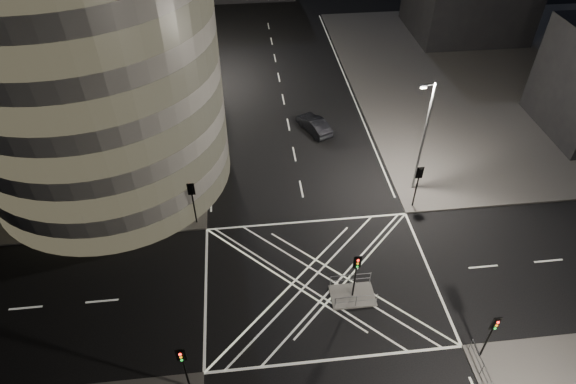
{
  "coord_description": "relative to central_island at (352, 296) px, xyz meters",
  "views": [
    {
      "loc": [
        -4.6,
        -20.83,
        27.19
      ],
      "look_at": [
        -1.56,
        6.36,
        3.0
      ],
      "focal_mm": 30.0,
      "sensor_mm": 36.0,
      "label": 1
    }
  ],
  "objects": [
    {
      "name": "ground",
      "position": [
        -2.0,
        1.5,
        -0.07
      ],
      "size": [
        120.0,
        120.0,
        0.0
      ],
      "primitive_type": "plane",
      "color": "black",
      "rests_on": "ground"
    },
    {
      "name": "sidewalk_far_left",
      "position": [
        -31.0,
        28.5,
        0.0
      ],
      "size": [
        42.0,
        42.0,
        0.15
      ],
      "primitive_type": "cube",
      "color": "#575451",
      "rests_on": "ground"
    },
    {
      "name": "sidewalk_far_right",
      "position": [
        27.0,
        28.5,
        0.0
      ],
      "size": [
        42.0,
        42.0,
        0.15
      ],
      "primitive_type": "cube",
      "color": "#575451",
      "rests_on": "ground"
    },
    {
      "name": "central_island",
      "position": [
        0.0,
        0.0,
        0.0
      ],
      "size": [
        3.0,
        2.0,
        0.15
      ],
      "primitive_type": "cube",
      "color": "slate",
      "rests_on": "ground"
    },
    {
      "name": "office_tower_curved",
      "position": [
        -22.74,
        20.24,
        12.58
      ],
      "size": [
        30.0,
        29.0,
        27.2
      ],
      "color": "gray",
      "rests_on": "sidewalk_far_left"
    },
    {
      "name": "tree_a",
      "position": [
        -12.5,
        10.5,
        4.15
      ],
      "size": [
        4.05,
        4.05,
        6.41
      ],
      "color": "black",
      "rests_on": "sidewalk_far_left"
    },
    {
      "name": "tree_b",
      "position": [
        -12.5,
        16.5,
        4.65
      ],
      "size": [
        4.46,
        4.46,
        7.16
      ],
      "color": "black",
      "rests_on": "sidewalk_far_left"
    },
    {
      "name": "tree_c",
      "position": [
        -12.5,
        22.5,
        4.83
      ],
      "size": [
        4.83,
        4.83,
        7.54
      ],
      "color": "black",
      "rests_on": "sidewalk_far_left"
    },
    {
      "name": "tree_d",
      "position": [
        -12.5,
        28.5,
        5.8
      ],
      "size": [
        5.5,
        5.5,
        8.9
      ],
      "color": "black",
      "rests_on": "sidewalk_far_left"
    },
    {
      "name": "tree_e",
      "position": [
        -12.5,
        34.5,
        4.55
      ],
      "size": [
        3.9,
        3.9,
        6.73
      ],
      "color": "black",
      "rests_on": "sidewalk_far_left"
    },
    {
      "name": "traffic_signal_fl",
      "position": [
        -10.8,
        8.3,
        2.84
      ],
      "size": [
        0.55,
        0.22,
        4.0
      ],
      "color": "black",
      "rests_on": "sidewalk_far_left"
    },
    {
      "name": "traffic_signal_nl",
      "position": [
        -10.8,
        -5.3,
        2.84
      ],
      "size": [
        0.55,
        0.22,
        4.0
      ],
      "color": "black",
      "rests_on": "sidewalk_near_left"
    },
    {
      "name": "traffic_signal_fr",
      "position": [
        6.8,
        8.3,
        2.84
      ],
      "size": [
        0.55,
        0.22,
        4.0
      ],
      "color": "black",
      "rests_on": "sidewalk_far_right"
    },
    {
      "name": "traffic_signal_nr",
      "position": [
        6.8,
        -5.3,
        2.84
      ],
      "size": [
        0.55,
        0.22,
        4.0
      ],
      "color": "black",
      "rests_on": "sidewalk_near_right"
    },
    {
      "name": "traffic_signal_island",
      "position": [
        0.0,
        0.0,
        2.84
      ],
      "size": [
        0.55,
        0.22,
        4.0
      ],
      "color": "black",
      "rests_on": "central_island"
    },
    {
      "name": "street_lamp_left_near",
      "position": [
        -11.44,
        13.5,
        5.47
      ],
      "size": [
        1.25,
        0.25,
        10.0
      ],
      "color": "slate",
      "rests_on": "sidewalk_far_left"
    },
    {
      "name": "street_lamp_left_far",
      "position": [
        -11.44,
        31.5,
        5.47
      ],
      "size": [
        1.25,
        0.25,
        10.0
      ],
      "color": "slate",
      "rests_on": "sidewalk_far_left"
    },
    {
      "name": "street_lamp_right_far",
      "position": [
        7.44,
        10.5,
        5.47
      ],
      "size": [
        1.25,
        0.25,
        10.0
      ],
      "color": "slate",
      "rests_on": "sidewalk_far_right"
    },
    {
      "name": "railing_island_south",
      "position": [
        0.0,
        -0.9,
        0.62
      ],
      "size": [
        2.8,
        0.06,
        1.1
      ],
      "primitive_type": "cube",
      "color": "slate",
      "rests_on": "central_island"
    },
    {
      "name": "railing_island_north",
      "position": [
        0.0,
        0.9,
        0.62
      ],
      "size": [
        2.8,
        0.06,
        1.1
      ],
      "primitive_type": "cube",
      "color": "slate",
      "rests_on": "central_island"
    },
    {
      "name": "sedan",
      "position": [
        0.4,
        20.08,
        0.68
      ],
      "size": [
        3.29,
        4.81,
        1.5
      ],
      "primitive_type": "imported",
      "rotation": [
        0.0,
        0.0,
        3.56
      ],
      "color": "black",
      "rests_on": "ground"
    }
  ]
}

